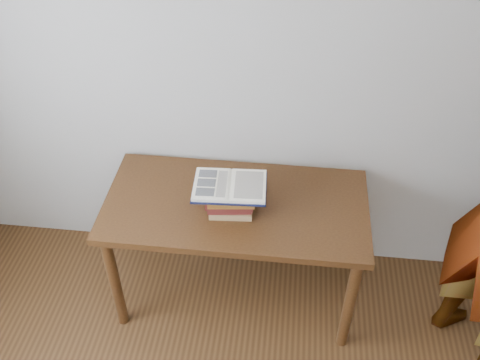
# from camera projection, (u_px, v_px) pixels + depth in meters

# --- Properties ---
(room_shell) EXTENTS (3.54, 3.54, 2.62)m
(room_shell) POSITION_uv_depth(u_px,v_px,m) (149.00, 338.00, 1.08)
(room_shell) COLOR #B3AFA9
(room_shell) RESTS_ON ground
(desk) EXTENTS (1.34, 0.67, 0.72)m
(desk) POSITION_uv_depth(u_px,v_px,m) (236.00, 217.00, 2.77)
(desk) COLOR #4A2B12
(desk) RESTS_ON ground
(book_stack) EXTENTS (0.25, 0.20, 0.15)m
(book_stack) POSITION_uv_depth(u_px,v_px,m) (230.00, 199.00, 2.62)
(book_stack) COLOR tan
(book_stack) RESTS_ON desk
(open_book) EXTENTS (0.36, 0.26, 0.03)m
(open_book) POSITION_uv_depth(u_px,v_px,m) (230.00, 186.00, 2.55)
(open_book) COLOR black
(open_book) RESTS_ON book_stack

